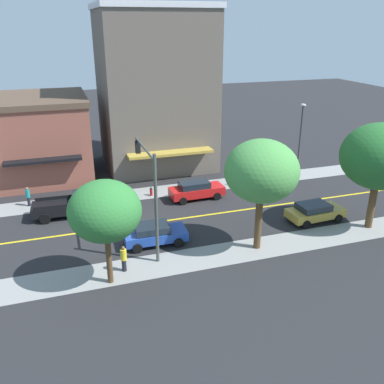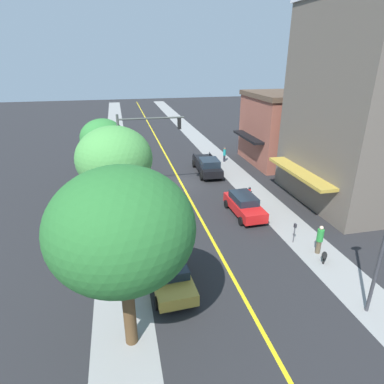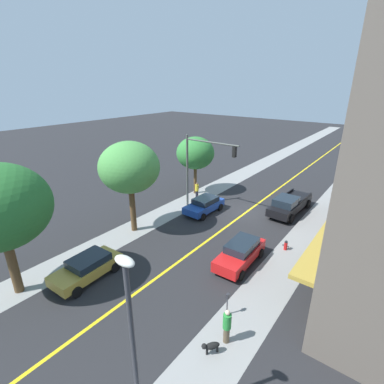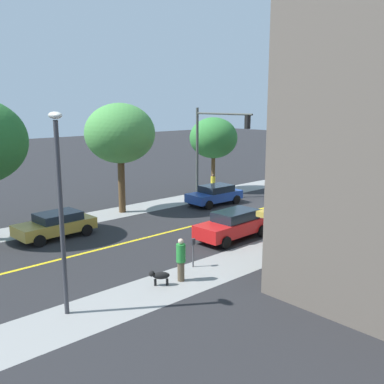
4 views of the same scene
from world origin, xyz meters
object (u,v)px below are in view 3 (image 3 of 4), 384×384
at_px(street_lamp, 132,335).
at_px(fire_hydrant, 286,245).
at_px(parking_meter, 227,301).
at_px(traffic_light_mast, 201,162).
at_px(small_dog, 211,346).
at_px(gold_sedan_right_curb, 87,267).
at_px(pedestrian_yellow_shirt, 197,190).
at_px(street_tree_left_far, 129,168).
at_px(pedestrian_teal_shirt, 333,200).
at_px(black_pickup_truck, 289,204).
at_px(red_sedan_left_curb, 240,252).
at_px(street_tree_right_corner, 195,153).
at_px(blue_sedan_right_curb, 204,205).
at_px(pedestrian_green_shirt, 227,325).

bearing_deg(street_lamp, fire_hydrant, -89.60).
distance_m(parking_meter, street_lamp, 7.19).
xyz_separation_m(fire_hydrant, traffic_light_mast, (8.98, -2.02, 4.29)).
bearing_deg(fire_hydrant, small_dog, 92.27).
height_order(gold_sedan_right_curb, pedestrian_yellow_shirt, pedestrian_yellow_shirt).
distance_m(street_tree_left_far, gold_sedan_right_curb, 7.80).
bearing_deg(traffic_light_mast, street_tree_left_far, -106.48).
height_order(parking_meter, pedestrian_teal_shirt, pedestrian_teal_shirt).
xyz_separation_m(street_lamp, black_pickup_truck, (2.14, -20.53, -3.41)).
bearing_deg(parking_meter, red_sedan_left_curb, -69.79).
relative_size(traffic_light_mast, small_dog, 8.74).
relative_size(street_tree_right_corner, blue_sedan_right_curb, 1.46).
distance_m(blue_sedan_right_curb, pedestrian_teal_shirt, 12.35).
relative_size(street_lamp, red_sedan_left_curb, 1.54).
distance_m(parking_meter, traffic_light_mast, 13.78).
bearing_deg(parking_meter, street_tree_right_corner, -48.01).
bearing_deg(blue_sedan_right_curb, gold_sedan_right_curb, 0.59).
height_order(gold_sedan_right_curb, pedestrian_teal_shirt, pedestrian_teal_shirt).
bearing_deg(fire_hydrant, pedestrian_green_shirt, 93.85).
bearing_deg(black_pickup_truck, traffic_light_mast, -55.64).
bearing_deg(street_tree_right_corner, black_pickup_truck, -173.23).
distance_m(black_pickup_truck, pedestrian_teal_shirt, 4.65).
distance_m(blue_sedan_right_curb, small_dog, 14.84).
bearing_deg(gold_sedan_right_curb, small_dog, 88.13).
height_order(street_tree_right_corner, fire_hydrant, street_tree_right_corner).
distance_m(red_sedan_left_curb, blue_sedan_right_curb, 8.25).
relative_size(street_lamp, pedestrian_yellow_shirt, 4.27).
height_order(traffic_light_mast, street_lamp, street_lamp).
bearing_deg(pedestrian_teal_shirt, street_tree_right_corner, -28.52).
height_order(street_lamp, small_dog, street_lamp).
bearing_deg(street_tree_left_far, street_lamp, 138.81).
height_order(parking_meter, small_dog, parking_meter).
xyz_separation_m(pedestrian_green_shirt, small_dog, (0.22, 0.96, -0.54)).
height_order(parking_meter, blue_sedan_right_curb, blue_sedan_right_curb).
bearing_deg(red_sedan_left_curb, gold_sedan_right_curb, -45.56).
height_order(fire_hydrant, red_sedan_left_curb, red_sedan_left_curb).
distance_m(street_tree_left_far, red_sedan_left_curb, 10.20).
bearing_deg(parking_meter, street_tree_left_far, -17.26).
xyz_separation_m(traffic_light_mast, street_lamp, (-9.08, 16.25, -0.36)).
distance_m(street_tree_right_corner, fire_hydrant, 13.60).
relative_size(parking_meter, traffic_light_mast, 0.19).
distance_m(pedestrian_green_shirt, small_dog, 1.12).
xyz_separation_m(street_tree_left_far, red_sedan_left_curb, (-9.09, -1.14, -4.48)).
xyz_separation_m(pedestrian_teal_shirt, pedestrian_yellow_shirt, (11.95, 5.68, 0.00)).
distance_m(street_tree_left_far, fire_hydrant, 12.83).
distance_m(traffic_light_mast, red_sedan_left_curb, 9.77).
xyz_separation_m(parking_meter, gold_sedan_right_curb, (8.40, 2.55, -0.14)).
distance_m(street_tree_left_far, pedestrian_teal_shirt, 19.21).
bearing_deg(street_lamp, traffic_light_mast, -60.80).
relative_size(traffic_light_mast, pedestrian_green_shirt, 3.77).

